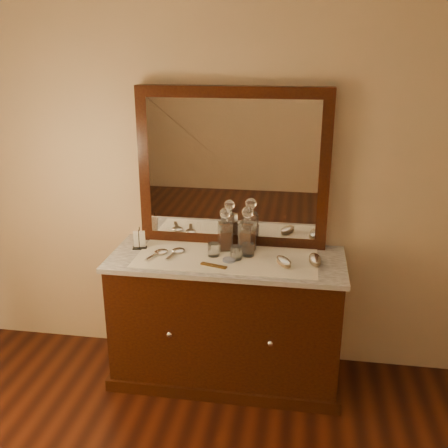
{
  "coord_description": "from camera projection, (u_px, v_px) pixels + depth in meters",
  "views": [
    {
      "loc": [
        0.44,
        -0.88,
        2.07
      ],
      "look_at": [
        0.0,
        1.85,
        1.1
      ],
      "focal_mm": 40.71,
      "sensor_mm": 36.0,
      "label": 1
    }
  ],
  "objects": [
    {
      "name": "decanter_left",
      "position": [
        225.0,
        234.0,
        3.18
      ],
      "size": [
        0.11,
        0.11,
        0.27
      ],
      "color": "brown",
      "rests_on": "lace_runner"
    },
    {
      "name": "comb",
      "position": [
        214.0,
        266.0,
        2.97
      ],
      "size": [
        0.16,
        0.07,
        0.01
      ],
      "primitive_type": "cube",
      "rotation": [
        0.0,
        0.0,
        -0.28
      ],
      "color": "brown",
      "rests_on": "lace_runner"
    },
    {
      "name": "knob_left",
      "position": [
        169.0,
        334.0,
        3.02
      ],
      "size": [
        0.04,
        0.04,
        0.04
      ],
      "primitive_type": "sphere",
      "color": "silver",
      "rests_on": "dresser_cabinet"
    },
    {
      "name": "room_shell",
      "position": [
        90.0,
        372.0,
        1.1
      ],
      "size": [
        8.5,
        9.0,
        2.8
      ],
      "color": "black",
      "rests_on": "ground"
    },
    {
      "name": "dresser_plinth",
      "position": [
        226.0,
        369.0,
        3.37
      ],
      "size": [
        1.46,
        0.59,
        0.08
      ],
      "primitive_type": "cube",
      "color": "black",
      "rests_on": "floor"
    },
    {
      "name": "napkin_rack",
      "position": [
        139.0,
        240.0,
        3.23
      ],
      "size": [
        0.1,
        0.07,
        0.14
      ],
      "color": "black",
      "rests_on": "marble_top"
    },
    {
      "name": "lace_runner",
      "position": [
        226.0,
        258.0,
        3.09
      ],
      "size": [
        1.1,
        0.45,
        0.0
      ],
      "primitive_type": "cube",
      "color": "silver",
      "rests_on": "marble_top"
    },
    {
      "name": "knob_right",
      "position": [
        270.0,
        343.0,
        2.93
      ],
      "size": [
        0.04,
        0.04,
        0.04
      ],
      "primitive_type": "sphere",
      "color": "silver",
      "rests_on": "dresser_cabinet"
    },
    {
      "name": "marble_top",
      "position": [
        227.0,
        259.0,
        3.11
      ],
      "size": [
        1.44,
        0.59,
        0.03
      ],
      "primitive_type": "cube",
      "color": "white",
      "rests_on": "dresser_cabinet"
    },
    {
      "name": "hand_mirror_outer",
      "position": [
        159.0,
        253.0,
        3.14
      ],
      "size": [
        0.12,
        0.21,
        0.02
      ],
      "color": "silver",
      "rests_on": "lace_runner"
    },
    {
      "name": "dresser_cabinet",
      "position": [
        226.0,
        320.0,
        3.25
      ],
      "size": [
        1.4,
        0.55,
        0.82
      ],
      "primitive_type": "cube",
      "color": "black",
      "rests_on": "floor"
    },
    {
      "name": "hand_mirror_inner",
      "position": [
        177.0,
        252.0,
        3.16
      ],
      "size": [
        0.1,
        0.21,
        0.02
      ],
      "color": "silver",
      "rests_on": "lace_runner"
    },
    {
      "name": "brush_far",
      "position": [
        315.0,
        260.0,
        3.01
      ],
      "size": [
        0.09,
        0.16,
        0.04
      ],
      "color": "#8C7155",
      "rests_on": "lace_runner"
    },
    {
      "name": "mirror_frame",
      "position": [
        233.0,
        168.0,
        3.17
      ],
      "size": [
        1.2,
        0.08,
        1.0
      ],
      "primitive_type": "cube",
      "color": "black",
      "rests_on": "marble_top"
    },
    {
      "name": "decanter_right",
      "position": [
        247.0,
        234.0,
        3.16
      ],
      "size": [
        0.11,
        0.11,
        0.29
      ],
      "color": "brown",
      "rests_on": "lace_runner"
    },
    {
      "name": "tumblers",
      "position": [
        233.0,
        251.0,
        3.09
      ],
      "size": [
        0.28,
        0.13,
        0.08
      ],
      "color": "white",
      "rests_on": "lace_runner"
    },
    {
      "name": "pin_dish",
      "position": [
        229.0,
        260.0,
        3.04
      ],
      "size": [
        0.1,
        0.1,
        0.01
      ],
      "primitive_type": "cylinder",
      "rotation": [
        0.0,
        0.0,
        -0.34
      ],
      "color": "silver",
      "rests_on": "lace_runner"
    },
    {
      "name": "brush_near",
      "position": [
        284.0,
        262.0,
        2.98
      ],
      "size": [
        0.13,
        0.16,
        0.04
      ],
      "color": "#8C7155",
      "rests_on": "lace_runner"
    },
    {
      "name": "mirror_glass",
      "position": [
        232.0,
        170.0,
        3.14
      ],
      "size": [
        1.06,
        0.01,
        0.86
      ],
      "primitive_type": "cube",
      "color": "white",
      "rests_on": "marble_top"
    }
  ]
}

